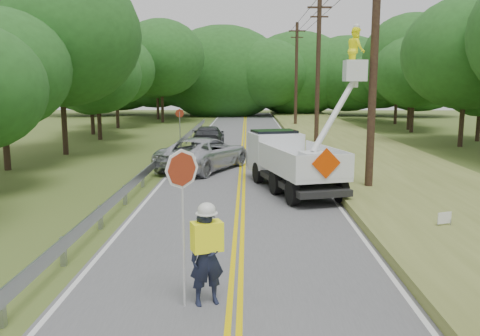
{
  "coord_description": "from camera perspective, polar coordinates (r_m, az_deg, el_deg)",
  "views": [
    {
      "loc": [
        0.23,
        -10.13,
        4.26
      ],
      "look_at": [
        0.0,
        6.0,
        1.5
      ],
      "focal_mm": 37.17,
      "sensor_mm": 36.0,
      "label": 1
    }
  ],
  "objects": [
    {
      "name": "treeline_horizon",
      "position": [
        66.49,
        0.75,
        10.78
      ],
      "size": [
        56.1,
        14.16,
        12.51
      ],
      "color": "#224F1C",
      "rests_on": "ground"
    },
    {
      "name": "ground",
      "position": [
        11.0,
        -0.46,
        -13.09
      ],
      "size": [
        140.0,
        140.0,
        0.0
      ],
      "primitive_type": "plane",
      "color": "#495D21",
      "rests_on": "ground"
    },
    {
      "name": "yard_sign",
      "position": [
        15.21,
        22.42,
        -5.43
      ],
      "size": [
        0.44,
        0.2,
        0.67
      ],
      "color": "white",
      "rests_on": "ground"
    },
    {
      "name": "suv_silver",
      "position": [
        24.68,
        -4.13,
        1.69
      ],
      "size": [
        4.86,
        6.38,
        1.61
      ],
      "primitive_type": "imported",
      "rotation": [
        0.0,
        0.0,
        2.71
      ],
      "color": "silver",
      "rests_on": "road"
    },
    {
      "name": "tall_grass_verge",
      "position": [
        25.43,
        16.48,
        0.01
      ],
      "size": [
        7.0,
        96.0,
        0.3
      ],
      "primitive_type": "cube",
      "color": "#5F682F",
      "rests_on": "ground"
    },
    {
      "name": "treeline_right",
      "position": [
        37.28,
        25.55,
        11.42
      ],
      "size": [
        11.27,
        52.69,
        10.97
      ],
      "color": "#332319",
      "rests_on": "ground"
    },
    {
      "name": "suv_darkgrey",
      "position": [
        33.13,
        -3.64,
        3.6
      ],
      "size": [
        2.11,
        5.01,
        1.44
      ],
      "primitive_type": "imported",
      "rotation": [
        0.0,
        0.0,
        3.16
      ],
      "color": "#323438",
      "rests_on": "road"
    },
    {
      "name": "road",
      "position": [
        24.51,
        0.27,
        -0.28
      ],
      "size": [
        7.2,
        96.0,
        0.03
      ],
      "color": "#545557",
      "rests_on": "ground"
    },
    {
      "name": "stop_sign_permanent",
      "position": [
        32.22,
        -6.93,
        5.2
      ],
      "size": [
        0.56,
        0.06,
        2.64
      ],
      "color": "#92969A",
      "rests_on": "ground"
    },
    {
      "name": "bucket_truck",
      "position": [
        20.54,
        5.93,
        1.83
      ],
      "size": [
        4.45,
        6.65,
        6.3
      ],
      "color": "black",
      "rests_on": "road"
    },
    {
      "name": "guardrail",
      "position": [
        25.67,
        -8.72,
        1.29
      ],
      "size": [
        0.18,
        48.0,
        0.77
      ],
      "color": "#92969A",
      "rests_on": "ground"
    },
    {
      "name": "treeline_left",
      "position": [
        41.04,
        -14.8,
        11.85
      ],
      "size": [
        11.59,
        54.55,
        11.25
      ],
      "color": "#332319",
      "rests_on": "ground"
    },
    {
      "name": "utility_poles",
      "position": [
        27.58,
        11.0,
        11.63
      ],
      "size": [
        1.6,
        43.3,
        10.0
      ],
      "color": "black",
      "rests_on": "ground"
    },
    {
      "name": "flagger",
      "position": [
        9.65,
        -3.88,
        -9.39
      ],
      "size": [
        1.12,
        0.73,
        3.06
      ],
      "color": "#191E33",
      "rests_on": "road"
    }
  ]
}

